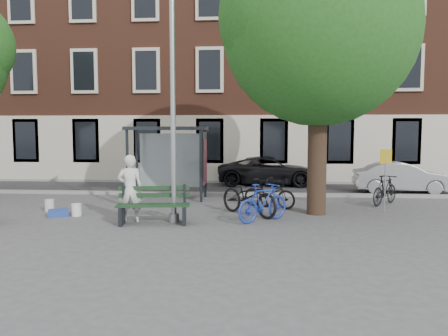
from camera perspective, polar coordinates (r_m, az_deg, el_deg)
ground at (r=11.99m, az=-6.54°, el=-7.05°), size 90.00×90.00×0.00m
road at (r=18.82m, az=-2.49°, el=-2.66°), size 40.00×4.00×0.01m
curb_near at (r=16.84m, az=-3.31°, el=-3.36°), size 40.00×0.25×0.12m
curb_far at (r=20.78m, az=-1.83°, el=-1.79°), size 40.00×0.25×0.12m
building_row at (r=25.03m, az=-0.84°, el=15.30°), size 30.00×8.00×14.00m
lamppost at (r=11.74m, az=-6.67°, el=6.37°), size 0.28×0.35×6.11m
tree_right at (r=13.40m, az=12.50°, el=18.34°), size 5.76×5.60×8.20m
bus_shelter at (r=15.89m, az=-5.95°, el=2.86°), size 2.85×1.45×2.62m
painter at (r=12.11m, az=-12.17°, el=-2.61°), size 0.75×0.57×1.83m
bench at (r=11.79m, az=-9.21°, el=-5.05°), size 1.97×0.86×0.98m
bike_a at (r=14.14m, az=5.94°, el=-3.28°), size 1.88×1.37×0.94m
bike_b at (r=11.96m, az=5.13°, el=-4.49°), size 1.64×1.54×1.06m
bike_c at (r=12.78m, az=3.26°, el=-3.63°), size 2.11×2.11×1.16m
bike_d at (r=15.54m, az=20.28°, el=-2.70°), size 1.45×1.58×1.01m
car_dark at (r=20.01m, az=5.97°, el=-0.37°), size 4.73×2.26×1.30m
car_silver at (r=18.79m, az=22.23°, el=-1.15°), size 3.83×1.61×1.23m
blue_crate at (r=13.57m, az=-20.82°, el=-5.51°), size 0.67×0.59×0.20m
bucket_b at (r=13.45m, az=-18.71°, el=-5.20°), size 0.30×0.30×0.36m
bucket_c at (r=14.55m, az=-21.84°, el=-4.54°), size 0.30×0.30×0.36m
notice_sign at (r=13.87m, az=20.36°, el=0.14°), size 0.33×0.07×1.93m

